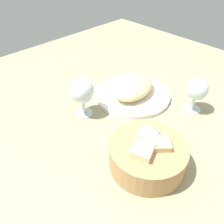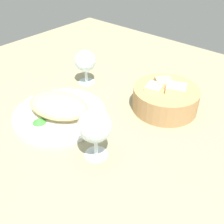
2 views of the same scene
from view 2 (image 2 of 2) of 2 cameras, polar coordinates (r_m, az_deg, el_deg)
ground_plane at (r=78.83cm, az=-4.46°, el=-2.04°), size 140.00×140.00×2.00cm
plate at (r=80.05cm, az=-11.07°, el=-0.50°), size 26.98×26.98×1.40cm
omelette at (r=78.14cm, az=-11.34°, el=1.48°), size 20.93×16.69×5.30cm
lettuce_garnish at (r=76.63cm, az=-15.29°, el=-1.74°), size 3.87×3.87×1.45cm
bread_basket at (r=81.87cm, az=11.31°, el=3.00°), size 19.56×19.56×8.95cm
wine_glass_near at (r=61.15cm, az=-3.65°, el=-3.26°), size 7.97×7.97×13.17cm
wine_glass_far at (r=92.69cm, az=-5.72°, el=10.56°), size 7.29×7.29×12.01cm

